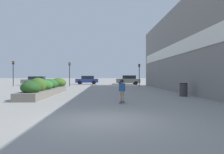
# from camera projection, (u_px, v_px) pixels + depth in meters

# --- Properties ---
(ground_plane) EXTENTS (300.00, 300.00, 0.00)m
(ground_plane) POSITION_uv_depth(u_px,v_px,m) (103.00, 120.00, 7.75)
(ground_plane) COLOR gray
(building_wall_right) EXTENTS (0.67, 34.69, 8.48)m
(building_wall_right) POSITION_uv_depth(u_px,v_px,m) (186.00, 46.00, 19.31)
(building_wall_right) COLOR gray
(building_wall_right) RESTS_ON ground_plane
(planter_box) EXTENTS (1.69, 10.41, 1.44)m
(planter_box) POSITION_uv_depth(u_px,v_px,m) (47.00, 87.00, 18.28)
(planter_box) COLOR slate
(planter_box) RESTS_ON ground_plane
(skateboard) EXTENTS (0.41, 0.72, 0.10)m
(skateboard) POSITION_uv_depth(u_px,v_px,m) (122.00, 102.00, 12.61)
(skateboard) COLOR navy
(skateboard) RESTS_ON ground_plane
(skateboarder) EXTENTS (1.16, 0.47, 1.29)m
(skateboarder) POSITION_uv_depth(u_px,v_px,m) (122.00, 88.00, 12.61)
(skateboarder) COLOR tan
(skateboarder) RESTS_ON skateboard
(trash_bin) EXTENTS (0.62, 0.62, 1.02)m
(trash_bin) POSITION_uv_depth(u_px,v_px,m) (183.00, 90.00, 16.77)
(trash_bin) COLOR #38383D
(trash_bin) RESTS_ON ground_plane
(car_leftmost) EXTENTS (4.21, 1.93, 1.60)m
(car_leftmost) POSITION_uv_depth(u_px,v_px,m) (87.00, 80.00, 41.19)
(car_leftmost) COLOR navy
(car_leftmost) RESTS_ON ground_plane
(car_center_left) EXTENTS (4.23, 2.04, 1.41)m
(car_center_left) POSITION_uv_depth(u_px,v_px,m) (175.00, 81.00, 38.66)
(car_center_left) COLOR black
(car_center_left) RESTS_ON ground_plane
(car_center_right) EXTENTS (4.21, 1.88, 1.67)m
(car_center_right) POSITION_uv_depth(u_px,v_px,m) (128.00, 80.00, 39.11)
(car_center_right) COLOR slate
(car_center_right) RESTS_ON ground_plane
(car_rightmost) EXTENTS (4.55, 1.97, 1.50)m
(car_rightmost) POSITION_uv_depth(u_px,v_px,m) (36.00, 81.00, 37.38)
(car_rightmost) COLOR slate
(car_rightmost) RESTS_ON ground_plane
(traffic_light_left) EXTENTS (0.28, 0.30, 3.66)m
(traffic_light_left) POSITION_uv_depth(u_px,v_px,m) (70.00, 70.00, 33.65)
(traffic_light_left) COLOR black
(traffic_light_left) RESTS_ON ground_plane
(traffic_light_right) EXTENTS (0.28, 0.30, 3.42)m
(traffic_light_right) POSITION_uv_depth(u_px,v_px,m) (139.00, 71.00, 33.50)
(traffic_light_right) COLOR black
(traffic_light_right) RESTS_ON ground_plane
(traffic_light_far_left) EXTENTS (0.28, 0.30, 3.78)m
(traffic_light_far_left) POSITION_uv_depth(u_px,v_px,m) (13.00, 69.00, 32.65)
(traffic_light_far_left) COLOR black
(traffic_light_far_left) RESTS_ON ground_plane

